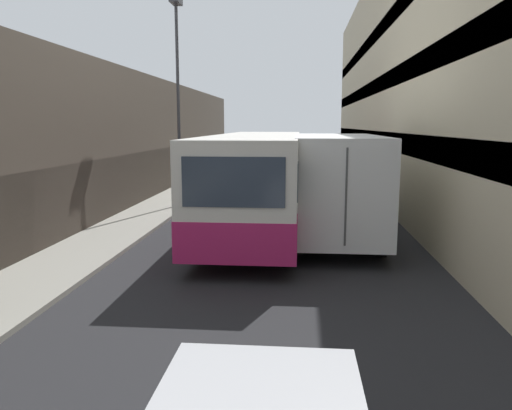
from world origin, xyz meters
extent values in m
plane|color=#232326|center=(0.00, 15.00, 0.00)|extent=(150.00, 150.00, 0.00)
cube|color=gray|center=(-4.71, 15.00, 0.05)|extent=(2.08, 60.00, 0.11)
cube|color=#51473D|center=(-6.95, 15.00, 2.74)|extent=(2.40, 60.00, 5.48)
cube|color=black|center=(-6.29, 15.00, 1.10)|extent=(1.08, 60.00, 2.19)
cube|color=beige|center=(5.47, 15.00, 5.38)|extent=(2.40, 60.00, 10.77)
cube|color=#333D47|center=(4.81, 15.00, 2.69)|extent=(1.08, 60.00, 0.70)
cube|color=#333D47|center=(4.81, 15.00, 5.06)|extent=(1.08, 60.00, 0.70)
cube|color=silver|center=(-0.47, 17.54, 1.72)|extent=(2.58, 11.83, 2.58)
cube|color=#B21E5B|center=(-0.47, 17.54, 0.88)|extent=(2.61, 11.86, 0.90)
cube|color=#2D3847|center=(-0.47, 17.54, 2.10)|extent=(2.62, 10.89, 0.83)
cube|color=#2D3847|center=(-0.47, 11.62, 2.17)|extent=(2.12, 0.04, 1.03)
cylinder|color=black|center=(-1.61, 21.21, 0.50)|extent=(0.24, 1.00, 1.00)
cylinder|color=black|center=(0.66, 21.21, 0.50)|extent=(0.24, 1.00, 1.00)
cylinder|color=black|center=(-1.61, 13.88, 0.50)|extent=(0.24, 1.00, 1.00)
cylinder|color=black|center=(0.66, 13.88, 0.50)|extent=(0.24, 1.00, 1.00)
cube|color=silver|center=(1.91, 20.18, 1.37)|extent=(2.24, 2.39, 1.92)
cube|color=silver|center=(1.91, 15.90, 1.71)|extent=(2.33, 6.15, 2.61)
cube|color=#4C4C4C|center=(1.91, 12.82, 1.71)|extent=(0.05, 0.02, 2.22)
cylinder|color=black|center=(0.86, 20.18, 0.48)|extent=(0.22, 0.96, 0.96)
cylinder|color=black|center=(2.96, 20.18, 0.48)|extent=(0.22, 0.96, 0.96)
cylinder|color=black|center=(0.86, 14.21, 0.48)|extent=(0.22, 0.96, 0.96)
cylinder|color=black|center=(2.96, 14.21, 0.48)|extent=(0.22, 0.96, 0.96)
cylinder|color=#38383D|center=(-3.92, 21.21, 3.98)|extent=(0.12, 0.12, 7.75)
cube|color=#38383D|center=(-3.92, 21.21, 7.98)|extent=(0.36, 0.80, 0.24)
camera|label=1|loc=(0.88, 1.65, 3.33)|focal=35.00mm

